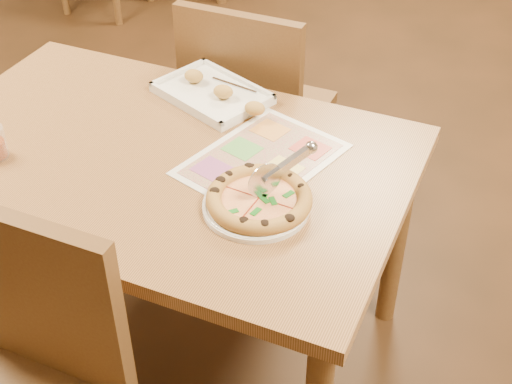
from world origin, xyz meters
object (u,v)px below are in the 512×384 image
at_px(pizza_cutter, 280,170).
at_px(dining_table, 159,181).
at_px(chair_far, 251,97).
at_px(pizza, 259,199).
at_px(plate, 256,206).
at_px(appetizer_tray, 214,94).
at_px(menu, 262,159).
at_px(chair_near, 21,364).

bearing_deg(pizza_cutter, dining_table, 117.96).
distance_m(chair_far, pizza, 0.79).
distance_m(dining_table, plate, 0.35).
distance_m(dining_table, chair_far, 0.61).
bearing_deg(chair_far, dining_table, 90.00).
xyz_separation_m(pizza, appetizer_tray, (-0.32, 0.41, -0.01)).
height_order(pizza, menu, pizza).
bearing_deg(pizza_cutter, menu, 72.32).
bearing_deg(appetizer_tray, plate, -52.88).
relative_size(pizza, menu, 0.62).
height_order(chair_far, pizza, chair_far).
bearing_deg(pizza, chair_far, 115.49).
height_order(dining_table, menu, menu).
xyz_separation_m(appetizer_tray, menu, (0.25, -0.22, -0.01)).
xyz_separation_m(plate, pizza_cutter, (0.04, 0.05, 0.08)).
distance_m(chair_near, menu, 0.75).
relative_size(plate, pizza_cutter, 1.70).
xyz_separation_m(dining_table, pizza, (0.33, -0.09, 0.11)).
bearing_deg(menu, pizza, -68.88).
bearing_deg(appetizer_tray, chair_near, -90.86).
bearing_deg(pizza_cutter, appetizer_tray, 79.40).
bearing_deg(plate, appetizer_tray, 127.12).
xyz_separation_m(chair_far, pizza, (0.33, -0.69, 0.18)).
bearing_deg(chair_near, dining_table, 90.00).
bearing_deg(dining_table, chair_far, 90.00).
height_order(chair_near, pizza_cutter, chair_near).
height_order(pizza_cutter, menu, pizza_cutter).
distance_m(plate, pizza_cutter, 0.10).
height_order(dining_table, chair_near, chair_near).
height_order(dining_table, pizza, pizza).
relative_size(pizza, pizza_cutter, 1.69).
bearing_deg(pizza, menu, 111.12).
height_order(chair_near, appetizer_tray, chair_near).
relative_size(chair_near, pizza, 1.88).
xyz_separation_m(chair_far, menu, (0.26, -0.51, 0.16)).
distance_m(pizza, menu, 0.19).
distance_m(pizza, pizza_cutter, 0.08).
relative_size(chair_far, appetizer_tray, 1.24).
distance_m(plate, appetizer_tray, 0.52).
xyz_separation_m(dining_table, chair_near, (0.00, -0.60, -0.07)).
distance_m(chair_near, appetizer_tray, 0.93).
height_order(chair_near, chair_far, same).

